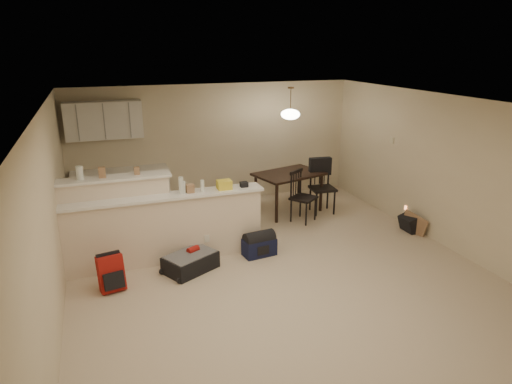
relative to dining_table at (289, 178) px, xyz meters
name	(u,v)px	position (x,y,z in m)	size (l,w,h in m)	color
room	(279,192)	(-1.18, -2.32, 0.53)	(7.00, 7.02, 2.50)	beige
breakfast_bar	(148,225)	(-2.94, -1.33, -0.11)	(3.08, 0.58, 1.39)	beige
upper_cabinets	(104,120)	(-3.38, 1.00, 1.18)	(1.40, 0.34, 0.70)	white
kitchen_counter	(122,194)	(-3.18, 0.87, -0.27)	(1.80, 0.60, 0.90)	white
thermostat	(392,140)	(1.81, -0.77, 0.78)	(0.02, 0.12, 0.12)	beige
jar	(80,173)	(-3.83, -1.20, 0.77)	(0.10, 0.10, 0.20)	silver
cereal_box	(102,172)	(-3.53, -1.20, 0.75)	(0.10, 0.07, 0.16)	#9A714F
small_box	(137,171)	(-3.03, -1.20, 0.73)	(0.08, 0.06, 0.12)	#9A714F
bottle_a	(181,185)	(-2.42, -1.42, 0.50)	(0.07, 0.07, 0.26)	silver
bottle_b	(202,186)	(-2.09, -1.42, 0.46)	(0.06, 0.06, 0.18)	silver
bag_lump	(224,185)	(-1.74, -1.42, 0.44)	(0.22, 0.18, 0.14)	#9A714F
pouch	(244,184)	(-1.41, -1.42, 0.41)	(0.12, 0.10, 0.08)	#9A714F
extra_item_x	(184,187)	(-2.37, -1.42, 0.47)	(0.05, 0.05, 0.19)	silver
extra_item_y	(190,189)	(-2.28, -1.42, 0.44)	(0.12, 0.10, 0.13)	#9A714F
dining_table	(289,178)	(0.00, 0.00, 0.00)	(1.48, 1.18, 0.81)	black
pendant_lamp	(290,114)	(0.00, 0.00, 1.27)	(0.36, 0.36, 0.62)	brown
dining_chair_near	(304,196)	(0.06, -0.58, -0.22)	(0.43, 0.41, 0.99)	black
dining_chair_far	(323,187)	(0.62, -0.27, -0.18)	(0.47, 0.45, 1.07)	black
suitcase	(191,262)	(-2.41, -1.84, -0.59)	(0.75, 0.49, 0.25)	black
red_backpack	(111,273)	(-3.56, -2.03, -0.46)	(0.34, 0.21, 0.50)	#A41712
navy_duffel	(259,247)	(-1.26, -1.71, -0.58)	(0.52, 0.28, 0.28)	#111638
black_daypack	(410,223)	(1.67, -1.71, -0.56)	(0.34, 0.24, 0.30)	black
cardboard_sheet	(414,224)	(1.67, -1.82, -0.53)	(0.48, 0.02, 0.37)	#9A714F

